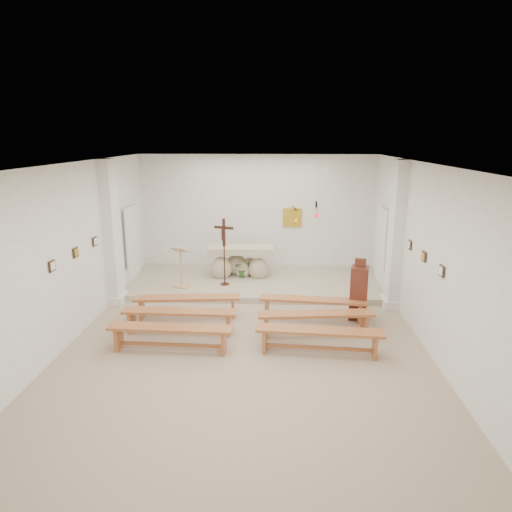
{
  "coord_description": "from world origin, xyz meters",
  "views": [
    {
      "loc": [
        0.59,
        -8.55,
        3.98
      ],
      "look_at": [
        0.12,
        1.6,
        1.32
      ],
      "focal_mm": 32.0,
      "sensor_mm": 36.0,
      "label": 1
    }
  ],
  "objects_px": {
    "bench_right_third": "(319,336)",
    "crucifix_stand": "(224,247)",
    "bench_left_third": "(170,333)",
    "bench_right_front": "(313,304)",
    "bench_left_second": "(180,316)",
    "lectern": "(181,267)",
    "altar": "(240,263)",
    "donation_pedestal": "(359,293)",
    "bench_left_front": "(187,302)",
    "bench_right_second": "(316,318)"
  },
  "relations": [
    {
      "from": "altar",
      "to": "crucifix_stand",
      "type": "height_order",
      "value": "crucifix_stand"
    },
    {
      "from": "bench_left_front",
      "to": "donation_pedestal",
      "type": "bearing_deg",
      "value": -3.73
    },
    {
      "from": "altar",
      "to": "bench_left_second",
      "type": "relative_size",
      "value": 0.77
    },
    {
      "from": "bench_right_front",
      "to": "bench_right_third",
      "type": "height_order",
      "value": "same"
    },
    {
      "from": "donation_pedestal",
      "to": "bench_right_second",
      "type": "relative_size",
      "value": 0.59
    },
    {
      "from": "bench_left_second",
      "to": "bench_right_second",
      "type": "xyz_separation_m",
      "value": [
        2.82,
        0.0,
        0.0
      ]
    },
    {
      "from": "bench_right_front",
      "to": "bench_left_third",
      "type": "relative_size",
      "value": 1.01
    },
    {
      "from": "altar",
      "to": "bench_left_front",
      "type": "distance_m",
      "value": 2.96
    },
    {
      "from": "donation_pedestal",
      "to": "bench_right_third",
      "type": "bearing_deg",
      "value": -106.72
    },
    {
      "from": "crucifix_stand",
      "to": "bench_right_front",
      "type": "xyz_separation_m",
      "value": [
        2.2,
        -1.96,
        -0.81
      ]
    },
    {
      "from": "crucifix_stand",
      "to": "donation_pedestal",
      "type": "relative_size",
      "value": 1.27
    },
    {
      "from": "lectern",
      "to": "bench_right_third",
      "type": "relative_size",
      "value": 0.46
    },
    {
      "from": "altar",
      "to": "bench_right_third",
      "type": "distance_m",
      "value": 4.84
    },
    {
      "from": "altar",
      "to": "crucifix_stand",
      "type": "xyz_separation_m",
      "value": [
        -0.35,
        -0.83,
        0.68
      ]
    },
    {
      "from": "lectern",
      "to": "donation_pedestal",
      "type": "distance_m",
      "value": 4.63
    },
    {
      "from": "donation_pedestal",
      "to": "bench_right_front",
      "type": "xyz_separation_m",
      "value": [
        -1.02,
        -0.11,
        -0.24
      ]
    },
    {
      "from": "altar",
      "to": "donation_pedestal",
      "type": "bearing_deg",
      "value": -43.97
    },
    {
      "from": "lectern",
      "to": "bench_right_second",
      "type": "relative_size",
      "value": 0.46
    },
    {
      "from": "bench_left_third",
      "to": "bench_right_second",
      "type": "bearing_deg",
      "value": 18.69
    },
    {
      "from": "lectern",
      "to": "bench_right_second",
      "type": "xyz_separation_m",
      "value": [
        3.31,
        -2.56,
        -0.32
      ]
    },
    {
      "from": "crucifix_stand",
      "to": "bench_left_front",
      "type": "xyz_separation_m",
      "value": [
        -0.62,
        -1.96,
        -0.81
      ]
    },
    {
      "from": "lectern",
      "to": "bench_right_third",
      "type": "xyz_separation_m",
      "value": [
        3.31,
        -3.4,
        -0.32
      ]
    },
    {
      "from": "crucifix_stand",
      "to": "bench_left_third",
      "type": "distance_m",
      "value": 3.78
    },
    {
      "from": "bench_right_front",
      "to": "bench_left_second",
      "type": "bearing_deg",
      "value": -157.54
    },
    {
      "from": "donation_pedestal",
      "to": "bench_right_second",
      "type": "height_order",
      "value": "donation_pedestal"
    },
    {
      "from": "lectern",
      "to": "crucifix_stand",
      "type": "height_order",
      "value": "crucifix_stand"
    },
    {
      "from": "lectern",
      "to": "bench_left_second",
      "type": "distance_m",
      "value": 2.62
    },
    {
      "from": "lectern",
      "to": "bench_left_third",
      "type": "distance_m",
      "value": 3.45
    },
    {
      "from": "donation_pedestal",
      "to": "bench_left_third",
      "type": "height_order",
      "value": "donation_pedestal"
    },
    {
      "from": "bench_left_front",
      "to": "bench_right_second",
      "type": "distance_m",
      "value": 2.94
    },
    {
      "from": "bench_left_front",
      "to": "bench_left_third",
      "type": "distance_m",
      "value": 1.68
    },
    {
      "from": "altar",
      "to": "donation_pedestal",
      "type": "xyz_separation_m",
      "value": [
        2.87,
        -2.68,
        0.11
      ]
    },
    {
      "from": "altar",
      "to": "lectern",
      "type": "relative_size",
      "value": 1.65
    },
    {
      "from": "altar",
      "to": "bench_right_third",
      "type": "height_order",
      "value": "altar"
    },
    {
      "from": "bench_right_front",
      "to": "bench_right_second",
      "type": "bearing_deg",
      "value": -84.12
    },
    {
      "from": "altar",
      "to": "bench_left_second",
      "type": "bearing_deg",
      "value": -105.98
    },
    {
      "from": "bench_right_front",
      "to": "bench_right_third",
      "type": "xyz_separation_m",
      "value": [
        0.0,
        -1.68,
        0.0
      ]
    },
    {
      "from": "lectern",
      "to": "bench_right_front",
      "type": "xyz_separation_m",
      "value": [
        3.31,
        -1.72,
        -0.32
      ]
    },
    {
      "from": "crucifix_stand",
      "to": "donation_pedestal",
      "type": "bearing_deg",
      "value": -9.49
    },
    {
      "from": "bench_left_third",
      "to": "bench_right_third",
      "type": "relative_size",
      "value": 1.0
    },
    {
      "from": "bench_right_third",
      "to": "crucifix_stand",
      "type": "bearing_deg",
      "value": 125.55
    },
    {
      "from": "lectern",
      "to": "bench_right_second",
      "type": "height_order",
      "value": "lectern"
    },
    {
      "from": "bench_left_front",
      "to": "bench_right_front",
      "type": "distance_m",
      "value": 2.82
    },
    {
      "from": "crucifix_stand",
      "to": "bench_right_second",
      "type": "xyz_separation_m",
      "value": [
        2.2,
        -2.8,
        -0.81
      ]
    },
    {
      "from": "lectern",
      "to": "bench_left_third",
      "type": "height_order",
      "value": "lectern"
    },
    {
      "from": "altar",
      "to": "lectern",
      "type": "xyz_separation_m",
      "value": [
        -1.47,
        -1.07,
        0.19
      ]
    },
    {
      "from": "donation_pedestal",
      "to": "bench_left_front",
      "type": "height_order",
      "value": "donation_pedestal"
    },
    {
      "from": "bench_left_third",
      "to": "bench_left_front",
      "type": "bearing_deg",
      "value": 92.11
    },
    {
      "from": "bench_left_second",
      "to": "bench_right_front",
      "type": "bearing_deg",
      "value": 17.51
    },
    {
      "from": "crucifix_stand",
      "to": "bench_left_third",
      "type": "xyz_separation_m",
      "value": [
        -0.62,
        -3.64,
        -0.81
      ]
    }
  ]
}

